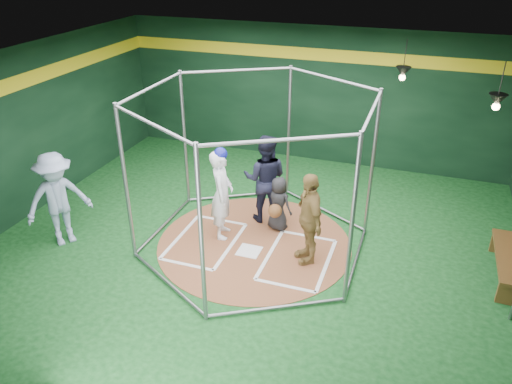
% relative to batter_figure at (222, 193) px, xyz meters
% --- Properties ---
extents(room_shell, '(10.10, 9.10, 3.53)m').
position_rel_batter_figure_xyz_m(room_shell, '(0.71, -0.09, 0.80)').
color(room_shell, '#0D3C14').
rests_on(room_shell, ground).
extents(clay_disc, '(3.80, 3.80, 0.01)m').
position_rel_batter_figure_xyz_m(clay_disc, '(0.71, -0.10, -0.95)').
color(clay_disc, brown).
rests_on(clay_disc, ground).
extents(home_plate, '(0.43, 0.43, 0.01)m').
position_rel_batter_figure_xyz_m(home_plate, '(0.71, -0.40, -0.94)').
color(home_plate, white).
rests_on(home_plate, clay_disc).
extents(batter_box_left, '(1.17, 1.77, 0.01)m').
position_rel_batter_figure_xyz_m(batter_box_left, '(-0.24, -0.35, -0.94)').
color(batter_box_left, white).
rests_on(batter_box_left, clay_disc).
extents(batter_box_right, '(1.17, 1.77, 0.01)m').
position_rel_batter_figure_xyz_m(batter_box_right, '(1.66, -0.35, -0.94)').
color(batter_box_right, white).
rests_on(batter_box_right, clay_disc).
extents(batting_cage, '(4.05, 4.67, 3.00)m').
position_rel_batter_figure_xyz_m(batting_cage, '(0.71, -0.10, 0.55)').
color(batting_cage, gray).
rests_on(batting_cage, ground).
extents(pendant_lamp_near, '(0.34, 0.34, 0.90)m').
position_rel_batter_figure_xyz_m(pendant_lamp_near, '(2.91, 3.50, 1.79)').
color(pendant_lamp_near, black).
rests_on(pendant_lamp_near, room_shell).
extents(pendant_lamp_far, '(0.34, 0.34, 0.90)m').
position_rel_batter_figure_xyz_m(pendant_lamp_far, '(4.71, 1.90, 1.79)').
color(pendant_lamp_far, black).
rests_on(pendant_lamp_far, room_shell).
extents(batter_figure, '(0.59, 0.76, 1.90)m').
position_rel_batter_figure_xyz_m(batter_figure, '(0.00, 0.00, 0.00)').
color(batter_figure, white).
rests_on(batter_figure, clay_disc).
extents(visitor_leopard, '(0.91, 1.10, 1.76)m').
position_rel_batter_figure_xyz_m(visitor_leopard, '(1.81, -0.27, -0.06)').
color(visitor_leopard, tan).
rests_on(visitor_leopard, clay_disc).
extents(catcher_figure, '(0.65, 0.65, 1.15)m').
position_rel_batter_figure_xyz_m(catcher_figure, '(0.98, 0.59, -0.37)').
color(catcher_figure, black).
rests_on(catcher_figure, clay_disc).
extents(umpire, '(1.03, 0.87, 1.89)m').
position_rel_batter_figure_xyz_m(umpire, '(0.59, 0.89, 0.01)').
color(umpire, black).
rests_on(umpire, clay_disc).
extents(bystander_blue, '(1.29, 1.40, 1.90)m').
position_rel_batter_figure_xyz_m(bystander_blue, '(-2.85, -1.26, -0.01)').
color(bystander_blue, '#94A4C4').
rests_on(bystander_blue, ground).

